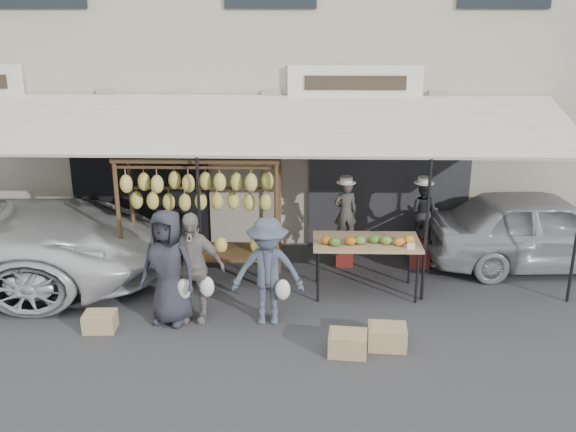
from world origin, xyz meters
The scene contains 16 objects.
ground_plane centered at (0.00, 0.00, 0.00)m, with size 90.00×90.00×0.00m, color #2D2D30.
shophouse centered at (0.00, 6.50, 3.65)m, with size 24.00×6.15×7.30m.
awning centered at (0.01, 2.28, 2.57)m, with size 10.00×2.35×2.92m.
banana_rack centered at (-1.07, 1.67, 1.57)m, with size 2.60×0.90×2.24m.
produce_table centered at (1.61, 1.35, 0.88)m, with size 1.70×0.90×1.04m.
vendor_left centered at (1.34, 2.57, 1.00)m, with size 0.41×0.27×1.14m, color #463E39.
vendor_right centered at (2.68, 2.52, 1.03)m, with size 0.54×0.42×1.11m, color #232326.
customer_left centered at (-1.34, 0.31, 0.86)m, with size 0.84×0.55×1.73m, color #272730.
customer_mid centered at (-1.02, 0.39, 0.84)m, with size 0.98×0.41×1.67m, color gray.
customer_right centered at (0.10, 0.32, 0.81)m, with size 1.05×0.60×1.62m, color #3F4859.
stool_left centered at (1.34, 2.57, 0.21)m, with size 0.30×0.30×0.43m, color maroon.
stool_right centered at (2.68, 2.52, 0.24)m, with size 0.34×0.34×0.47m, color maroon.
crate_near_a centered at (1.22, -0.55, 0.15)m, with size 0.51×0.39×0.31m, color tan.
crate_near_b centered at (1.77, -0.36, 0.16)m, with size 0.52×0.40×0.31m, color tan.
crate_far centered at (-2.31, 0.01, 0.14)m, with size 0.45×0.34×0.27m, color tan.
sedan centered at (4.82, 2.59, 0.70)m, with size 1.65×4.10×1.40m, color #999A9E.
Camera 1 is at (0.64, -8.19, 4.50)m, focal length 40.00 mm.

